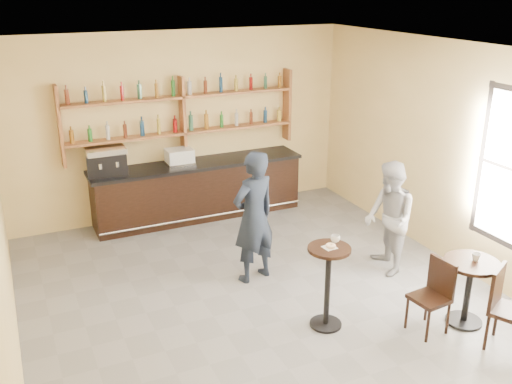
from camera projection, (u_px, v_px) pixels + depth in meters
name	position (u px, v px, depth m)	size (l,w,h in m)	color
floor	(267.00, 303.00, 7.43)	(7.00, 7.00, 0.00)	slate
ceiling	(270.00, 53.00, 6.31)	(7.00, 7.00, 0.00)	white
wall_back	(181.00, 125.00, 9.86)	(7.00, 7.00, 0.00)	#F8D78D
wall_front	(490.00, 348.00, 3.89)	(7.00, 7.00, 0.00)	#F8D78D
wall_right	(460.00, 158.00, 8.04)	(7.00, 7.00, 0.00)	#F8D78D
shelf_unit	(183.00, 115.00, 9.67)	(4.00, 0.26, 1.40)	brown
liquor_bottles	(182.00, 105.00, 9.61)	(3.68, 0.10, 1.00)	#8C5919
bar_counter	(198.00, 190.00, 10.00)	(3.71, 0.72, 1.00)	black
espresso_machine	(106.00, 161.00, 9.16)	(0.62, 0.40, 0.44)	black
pastry_case	(179.00, 157.00, 9.66)	(0.46, 0.37, 0.28)	silver
pedestal_table	(327.00, 287.00, 6.79)	(0.51, 0.51, 1.05)	black
napkin	(329.00, 247.00, 6.60)	(0.15, 0.15, 0.00)	white
donut	(331.00, 246.00, 6.59)	(0.12, 0.12, 0.04)	#E79C54
cup_pedestal	(335.00, 239.00, 6.73)	(0.11, 0.11, 0.09)	white
man_main	(254.00, 217.00, 7.75)	(0.68, 0.45, 1.87)	black
cafe_table	(468.00, 292.00, 6.88)	(0.66, 0.66, 0.83)	black
cup_cafe	(476.00, 257.00, 6.74)	(0.10, 0.10, 0.10)	white
chair_west	(429.00, 298.00, 6.70)	(0.39, 0.39, 0.91)	black
chair_south	(511.00, 311.00, 6.37)	(0.42, 0.42, 0.97)	black
patron_second	(389.00, 218.00, 8.00)	(0.79, 0.62, 1.63)	#9F9EA3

